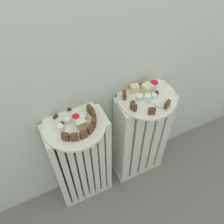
# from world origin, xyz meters

# --- Properties ---
(ground_plane) EXTENTS (6.00, 6.00, 0.00)m
(ground_plane) POSITION_xyz_m (0.00, 0.00, 0.00)
(ground_plane) COLOR slate
(radiator_left) EXTENTS (0.30, 0.13, 0.66)m
(radiator_left) POSITION_xyz_m (-0.18, 0.28, 0.32)
(radiator_left) COLOR silver
(radiator_left) RESTS_ON ground_plane
(radiator_right) EXTENTS (0.30, 0.13, 0.66)m
(radiator_right) POSITION_xyz_m (0.18, 0.28, 0.32)
(radiator_right) COLOR silver
(radiator_right) RESTS_ON ground_plane
(plate_left) EXTENTS (0.27, 0.27, 0.01)m
(plate_left) POSITION_xyz_m (-0.18, 0.28, 0.66)
(plate_left) COLOR silver
(plate_left) RESTS_ON radiator_left
(plate_right) EXTENTS (0.27, 0.27, 0.01)m
(plate_right) POSITION_xyz_m (0.18, 0.28, 0.66)
(plate_right) COLOR silver
(plate_right) RESTS_ON radiator_right
(dark_cake_slice_left_0) EXTENTS (0.03, 0.03, 0.04)m
(dark_cake_slice_left_0) POSITION_xyz_m (-0.23, 0.22, 0.69)
(dark_cake_slice_left_0) COLOR #56351E
(dark_cake_slice_left_0) RESTS_ON plate_left
(dark_cake_slice_left_1) EXTENTS (0.03, 0.02, 0.04)m
(dark_cake_slice_left_1) POSITION_xyz_m (-0.20, 0.20, 0.69)
(dark_cake_slice_left_1) COLOR #56351E
(dark_cake_slice_left_1) RESTS_ON plate_left
(dark_cake_slice_left_2) EXTENTS (0.03, 0.02, 0.04)m
(dark_cake_slice_left_2) POSITION_xyz_m (-0.17, 0.19, 0.69)
(dark_cake_slice_left_2) COLOR #56351E
(dark_cake_slice_left_2) RESTS_ON plate_left
(dark_cake_slice_left_3) EXTENTS (0.03, 0.03, 0.04)m
(dark_cake_slice_left_3) POSITION_xyz_m (-0.13, 0.21, 0.69)
(dark_cake_slice_left_3) COLOR #56351E
(dark_cake_slice_left_3) RESTS_ON plate_left
(dark_cake_slice_left_4) EXTENTS (0.03, 0.03, 0.04)m
(dark_cake_slice_left_4) POSITION_xyz_m (-0.11, 0.23, 0.69)
(dark_cake_slice_left_4) COLOR #56351E
(dark_cake_slice_left_4) RESTS_ON plate_left
(dark_cake_slice_left_5) EXTENTS (0.02, 0.03, 0.04)m
(dark_cake_slice_left_5) POSITION_xyz_m (-0.09, 0.27, 0.69)
(dark_cake_slice_left_5) COLOR #56351E
(dark_cake_slice_left_5) RESTS_ON plate_left
(dark_cake_slice_left_6) EXTENTS (0.02, 0.03, 0.04)m
(dark_cake_slice_left_6) POSITION_xyz_m (-0.09, 0.30, 0.69)
(dark_cake_slice_left_6) COLOR #56351E
(dark_cake_slice_left_6) RESTS_ON plate_left
(marble_cake_slice_left_0) EXTENTS (0.04, 0.03, 0.04)m
(marble_cake_slice_left_0) POSITION_xyz_m (-0.16, 0.25, 0.69)
(marble_cake_slice_left_0) COLOR beige
(marble_cake_slice_left_0) RESTS_ON plate_left
(turkish_delight_left_0) EXTENTS (0.03, 0.03, 0.02)m
(turkish_delight_left_0) POSITION_xyz_m (-0.20, 0.29, 0.68)
(turkish_delight_left_0) COLOR white
(turkish_delight_left_0) RESTS_ON plate_left
(turkish_delight_left_1) EXTENTS (0.03, 0.03, 0.03)m
(turkish_delight_left_1) POSITION_xyz_m (-0.24, 0.27, 0.68)
(turkish_delight_left_1) COLOR white
(turkish_delight_left_1) RESTS_ON plate_left
(turkish_delight_left_2) EXTENTS (0.03, 0.03, 0.02)m
(turkish_delight_left_2) POSITION_xyz_m (-0.14, 0.28, 0.68)
(turkish_delight_left_2) COLOR white
(turkish_delight_left_2) RESTS_ON plate_left
(medjool_date_left_0) EXTENTS (0.03, 0.03, 0.01)m
(medjool_date_left_0) POSITION_xyz_m (-0.17, 0.36, 0.67)
(medjool_date_left_0) COLOR #3D1E0F
(medjool_date_left_0) RESTS_ON plate_left
(medjool_date_left_1) EXTENTS (0.03, 0.03, 0.01)m
(medjool_date_left_1) POSITION_xyz_m (-0.24, 0.34, 0.67)
(medjool_date_left_1) COLOR #3D1E0F
(medjool_date_left_1) RESTS_ON plate_left
(medjool_date_left_2) EXTENTS (0.03, 0.03, 0.01)m
(medjool_date_left_2) POSITION_xyz_m (-0.23, 0.30, 0.67)
(medjool_date_left_2) COLOR #3D1E0F
(medjool_date_left_2) RESTS_ON plate_left
(jam_bowl_left) EXTENTS (0.04, 0.04, 0.02)m
(jam_bowl_left) POSITION_xyz_m (-0.16, 0.29, 0.68)
(jam_bowl_left) COLOR white
(jam_bowl_left) RESTS_ON plate_left
(dark_cake_slice_right_0) EXTENTS (0.02, 0.03, 0.04)m
(dark_cake_slice_right_0) POSITION_xyz_m (0.08, 0.32, 0.69)
(dark_cake_slice_right_0) COLOR #56351E
(dark_cake_slice_right_0) RESTS_ON plate_right
(dark_cake_slice_right_1) EXTENTS (0.03, 0.03, 0.04)m
(dark_cake_slice_right_1) POSITION_xyz_m (0.08, 0.24, 0.69)
(dark_cake_slice_right_1) COLOR #56351E
(dark_cake_slice_right_1) RESTS_ON plate_right
(dark_cake_slice_right_2) EXTENTS (0.03, 0.02, 0.04)m
(dark_cake_slice_right_2) POSITION_xyz_m (0.14, 0.18, 0.69)
(dark_cake_slice_right_2) COLOR #56351E
(dark_cake_slice_right_2) RESTS_ON plate_right
(dark_cake_slice_right_3) EXTENTS (0.03, 0.03, 0.04)m
(dark_cake_slice_right_3) POSITION_xyz_m (0.22, 0.19, 0.69)
(dark_cake_slice_right_3) COLOR #56351E
(dark_cake_slice_right_3) RESTS_ON plate_right
(marble_cake_slice_right_0) EXTENTS (0.04, 0.03, 0.04)m
(marble_cake_slice_right_0) POSITION_xyz_m (0.14, 0.33, 0.69)
(marble_cake_slice_right_0) COLOR beige
(marble_cake_slice_right_0) RESTS_ON plate_right
(marble_cake_slice_right_1) EXTENTS (0.05, 0.05, 0.05)m
(marble_cake_slice_right_1) POSITION_xyz_m (0.19, 0.30, 0.69)
(marble_cake_slice_right_1) COLOR beige
(marble_cake_slice_right_1) RESTS_ON plate_right
(turkish_delight_right_0) EXTENTS (0.03, 0.03, 0.02)m
(turkish_delight_right_0) POSITION_xyz_m (0.14, 0.28, 0.68)
(turkish_delight_right_0) COLOR white
(turkish_delight_right_0) RESTS_ON plate_right
(turkish_delight_right_1) EXTENTS (0.04, 0.04, 0.03)m
(turkish_delight_right_1) POSITION_xyz_m (0.17, 0.26, 0.68)
(turkish_delight_right_1) COLOR white
(turkish_delight_right_1) RESTS_ON plate_right
(turkish_delight_right_2) EXTENTS (0.02, 0.02, 0.02)m
(turkish_delight_right_2) POSITION_xyz_m (0.20, 0.26, 0.68)
(turkish_delight_right_2) COLOR white
(turkish_delight_right_2) RESTS_ON plate_right
(medjool_date_right_0) EXTENTS (0.03, 0.03, 0.02)m
(medjool_date_right_0) POSITION_xyz_m (0.23, 0.28, 0.68)
(medjool_date_right_0) COLOR #3D1E0F
(medjool_date_right_0) RESTS_ON plate_right
(medjool_date_right_1) EXTENTS (0.03, 0.03, 0.02)m
(medjool_date_right_1) POSITION_xyz_m (0.18, 0.34, 0.68)
(medjool_date_right_1) COLOR #3D1E0F
(medjool_date_right_1) RESTS_ON plate_right
(medjool_date_right_2) EXTENTS (0.03, 0.02, 0.01)m
(medjool_date_right_2) POSITION_xyz_m (0.10, 0.27, 0.67)
(medjool_date_right_2) COLOR #3D1E0F
(medjool_date_right_2) RESTS_ON plate_right
(jam_bowl_right) EXTENTS (0.05, 0.05, 0.03)m
(jam_bowl_right) POSITION_xyz_m (0.24, 0.32, 0.68)
(jam_bowl_right) COLOR white
(jam_bowl_right) RESTS_ON plate_right
(fork) EXTENTS (0.06, 0.10, 0.00)m
(fork) POSITION_xyz_m (0.18, 0.22, 0.67)
(fork) COLOR #B7B7BC
(fork) RESTS_ON plate_right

